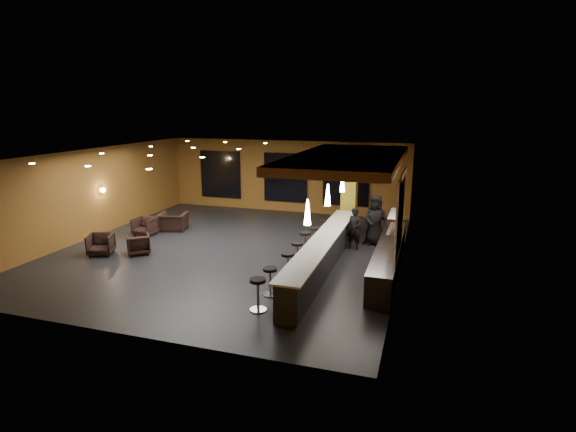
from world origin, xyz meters
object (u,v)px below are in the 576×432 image
(armchair_b, at_px, (138,244))
(bar_stool_4, at_px, (305,240))
(pendant_0, at_px, (307,212))
(bar_stool_5, at_px, (316,235))
(bar_counter, at_px, (323,255))
(bar_stool_2, at_px, (288,262))
(pendant_1, at_px, (328,195))
(bar_stool_3, at_px, (297,251))
(bar_stool_6, at_px, (324,227))
(staff_a, at_px, (354,229))
(staff_c, at_px, (376,220))
(staff_b, at_px, (375,221))
(armchair_a, at_px, (101,244))
(bar_stool_0, at_px, (258,290))
(column, at_px, (349,191))
(armchair_d, at_px, (173,222))
(pendant_2, at_px, (342,183))
(armchair_c, at_px, (145,226))
(prep_counter, at_px, (388,258))

(armchair_b, bearing_deg, bar_stool_4, 156.27)
(pendant_0, distance_m, bar_stool_5, 4.64)
(bar_counter, xyz_separation_m, bar_stool_2, (-0.83, -1.12, 0.03))
(pendant_1, relative_size, armchair_b, 0.91)
(bar_stool_3, xyz_separation_m, bar_stool_6, (0.13, 3.44, -0.05))
(bar_stool_3, xyz_separation_m, bar_stool_4, (-0.05, 1.17, 0.02))
(staff_a, relative_size, bar_stool_2, 1.88)
(pendant_0, xyz_separation_m, staff_c, (1.26, 5.24, -1.40))
(pendant_0, height_order, bar_stool_3, pendant_0)
(staff_b, height_order, bar_stool_5, staff_b)
(pendant_1, xyz_separation_m, armchair_b, (-6.62, -0.91, -2.00))
(bar_stool_2, bearing_deg, armchair_b, 172.99)
(pendant_0, height_order, bar_stool_2, pendant_0)
(staff_b, bearing_deg, bar_stool_6, 161.81)
(staff_a, height_order, armchair_a, staff_a)
(bar_counter, distance_m, staff_a, 2.49)
(bar_stool_2, bearing_deg, staff_a, 67.78)
(pendant_1, height_order, staff_a, pendant_1)
(pendant_0, relative_size, bar_stool_0, 0.81)
(pendant_1, distance_m, armchair_a, 8.19)
(staff_b, xyz_separation_m, armchair_b, (-7.87, -3.59, -0.58))
(bar_stool_4, bearing_deg, column, 74.42)
(staff_c, height_order, armchair_d, staff_c)
(bar_stool_3, height_order, bar_stool_4, bar_stool_4)
(staff_c, bearing_deg, pendant_2, -169.51)
(pendant_2, xyz_separation_m, armchair_c, (-7.80, -1.32, -1.98))
(prep_counter, height_order, staff_a, staff_a)
(pendant_0, height_order, staff_c, pendant_0)
(prep_counter, distance_m, armchair_a, 9.93)
(bar_stool_0, bearing_deg, armchair_b, 152.33)
(column, height_order, armchair_d, column)
(bar_stool_6, bearing_deg, bar_stool_3, -92.11)
(prep_counter, bearing_deg, armchair_a, -172.00)
(pendant_0, height_order, bar_stool_6, pendant_0)
(armchair_a, height_order, armchair_d, armchair_a)
(bar_counter, distance_m, prep_counter, 2.06)
(pendant_2, relative_size, staff_b, 0.38)
(pendant_1, height_order, bar_stool_5, pendant_1)
(pendant_1, xyz_separation_m, bar_stool_2, (-0.83, -1.62, -1.82))
(armchair_b, relative_size, armchair_c, 0.96)
(staff_a, height_order, bar_stool_3, staff_a)
(pendant_1, relative_size, bar_stool_2, 0.85)
(staff_c, height_order, armchair_a, staff_c)
(prep_counter, distance_m, bar_stool_5, 3.25)
(armchair_b, bearing_deg, prep_counter, 146.21)
(armchair_b, relative_size, bar_stool_2, 0.93)
(bar_stool_5, bearing_deg, bar_stool_0, -91.33)
(bar_counter, relative_size, bar_stool_2, 9.67)
(bar_stool_5, bearing_deg, armchair_c, -175.97)
(staff_b, height_order, bar_stool_0, staff_b)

